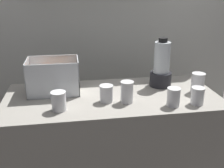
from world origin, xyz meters
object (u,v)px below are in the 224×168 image
at_px(juice_cup_pomegranate_right, 173,98).
at_px(juice_cup_beet_left, 106,94).
at_px(blender_pitcher, 161,67).
at_px(juice_cup_beet_middle, 127,93).
at_px(carrot_display_bin, 54,81).
at_px(juice_cup_pomegranate_far_right, 197,97).
at_px(juice_cup_carrot_rightmost, 198,84).
at_px(juice_cup_orange_far_left, 59,102).

bearing_deg(juice_cup_pomegranate_right, juice_cup_beet_left, 161.95).
distance_m(blender_pitcher, juice_cup_beet_middle, 0.39).
distance_m(carrot_display_bin, juice_cup_beet_middle, 0.51).
height_order(juice_cup_pomegranate_far_right, juice_cup_carrot_rightmost, juice_cup_carrot_rightmost).
bearing_deg(juice_cup_beet_left, juice_cup_beet_middle, -13.41).
xyz_separation_m(carrot_display_bin, juice_cup_beet_middle, (0.45, -0.24, -0.02)).
distance_m(juice_cup_beet_middle, juice_cup_pomegranate_far_right, 0.43).
bearing_deg(juice_cup_carrot_rightmost, blender_pitcher, 141.65).
bearing_deg(juice_cup_beet_middle, juice_cup_beet_left, 166.59).
relative_size(carrot_display_bin, blender_pitcher, 0.96).
bearing_deg(juice_cup_pomegranate_right, blender_pitcher, 84.08).
relative_size(juice_cup_orange_far_left, juice_cup_beet_left, 1.07).
height_order(carrot_display_bin, juice_cup_orange_far_left, carrot_display_bin).
distance_m(carrot_display_bin, juice_cup_orange_far_left, 0.29).
relative_size(juice_cup_pomegranate_far_right, juice_cup_carrot_rightmost, 0.79).
bearing_deg(juice_cup_beet_left, juice_cup_carrot_rightmost, 4.83).
xyz_separation_m(juice_cup_orange_far_left, juice_cup_beet_middle, (0.41, 0.05, 0.01)).
distance_m(blender_pitcher, juice_cup_pomegranate_right, 0.35).
bearing_deg(carrot_display_bin, juice_cup_beet_middle, -28.12).
relative_size(blender_pitcher, juice_cup_beet_left, 3.27).
distance_m(blender_pitcher, juice_cup_orange_far_left, 0.77).
xyz_separation_m(carrot_display_bin, blender_pitcher, (0.75, 0.00, 0.06)).
height_order(blender_pitcher, juice_cup_beet_middle, blender_pitcher).
distance_m(juice_cup_beet_left, juice_cup_pomegranate_right, 0.41).
bearing_deg(blender_pitcher, carrot_display_bin, -179.80).
distance_m(blender_pitcher, juice_cup_beet_left, 0.48).
relative_size(juice_cup_pomegranate_right, juice_cup_carrot_rightmost, 0.84).
xyz_separation_m(blender_pitcher, juice_cup_pomegranate_far_right, (0.12, -0.34, -0.09)).
xyz_separation_m(juice_cup_beet_left, juice_cup_pomegranate_right, (0.39, -0.13, 0.00)).
height_order(juice_cup_orange_far_left, juice_cup_carrot_rightmost, juice_cup_carrot_rightmost).
bearing_deg(juice_cup_beet_middle, blender_pitcher, 39.26).
distance_m(carrot_display_bin, blender_pitcher, 0.75).
relative_size(juice_cup_beet_left, juice_cup_beet_middle, 0.79).
distance_m(carrot_display_bin, juice_cup_carrot_rightmost, 0.97).
relative_size(carrot_display_bin, juice_cup_beet_left, 3.15).
height_order(juice_cup_pomegranate_right, juice_cup_pomegranate_far_right, juice_cup_pomegranate_right).
bearing_deg(blender_pitcher, juice_cup_orange_far_left, -157.54).
height_order(juice_cup_orange_far_left, juice_cup_beet_left, juice_cup_orange_far_left).
height_order(juice_cup_beet_middle, juice_cup_pomegranate_far_right, juice_cup_beet_middle).
height_order(carrot_display_bin, juice_cup_beet_left, carrot_display_bin).
bearing_deg(juice_cup_carrot_rightmost, juice_cup_pomegranate_far_right, -115.84).
bearing_deg(juice_cup_beet_left, juice_cup_pomegranate_far_right, -12.79).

